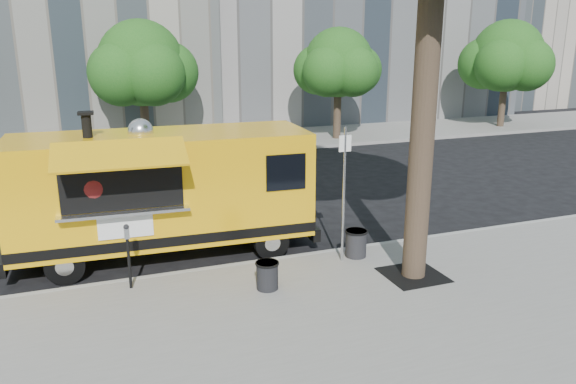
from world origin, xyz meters
The scene contains 13 objects.
ground centered at (0.00, 0.00, 0.00)m, with size 120.00×120.00×0.00m, color black.
sidewalk centered at (0.00, -4.00, 0.07)m, with size 60.00×6.00×0.15m, color gray.
curb centered at (0.00, -0.93, 0.07)m, with size 60.00×0.14×0.16m, color #999993.
far_sidewalk centered at (0.00, 13.50, 0.07)m, with size 60.00×5.00×0.15m, color gray.
tree_well centered at (2.60, -2.80, 0.15)m, with size 1.20×1.20×0.02m, color black.
far_tree_b centered at (-1.00, 12.70, 3.83)m, with size 3.60×3.60×5.50m.
far_tree_c centered at (8.00, 12.40, 3.72)m, with size 3.24×3.24×5.21m.
far_tree_d centered at (18.00, 12.60, 3.89)m, with size 3.78×3.78×5.64m.
sign_post centered at (1.55, -1.55, 1.85)m, with size 0.28×0.06×3.00m.
parking_meter centered at (-3.00, -1.35, 0.98)m, with size 0.11×0.11×1.33m.
food_truck centered at (-2.03, 0.49, 1.61)m, with size 7.01×3.35×3.41m.
trash_bin_left centered at (-0.47, -2.34, 0.45)m, with size 0.47×0.47×0.56m.
trash_bin_right centered at (1.95, -1.44, 0.48)m, with size 0.51×0.51×0.62m.
Camera 1 is at (-3.65, -12.03, 5.02)m, focal length 35.00 mm.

